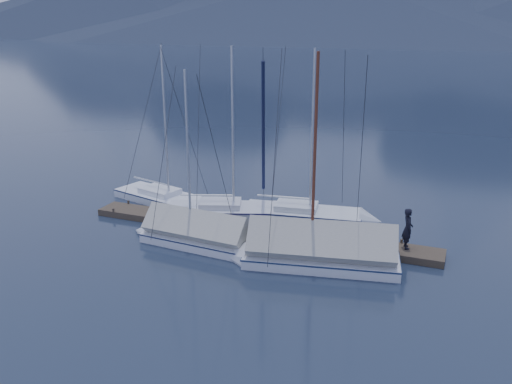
# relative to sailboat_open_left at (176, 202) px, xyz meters

# --- Properties ---
(ground) EXTENTS (1000.00, 1000.00, 0.00)m
(ground) POSITION_rel_sailboat_open_left_xyz_m (5.90, -4.31, -0.17)
(ground) COLOR black
(ground) RESTS_ON ground
(dock) EXTENTS (18.00, 1.50, 0.54)m
(dock) POSITION_rel_sailboat_open_left_xyz_m (5.90, -2.31, -0.06)
(dock) COLOR #382D23
(dock) RESTS_ON ground
(mooring_posts) EXTENTS (15.12, 1.52, 0.35)m
(mooring_posts) POSITION_rel_sailboat_open_left_xyz_m (5.40, -2.31, 0.18)
(mooring_posts) COLOR #382D23
(mooring_posts) RESTS_ON ground
(sailboat_open_left) EXTENTS (7.71, 3.89, 9.81)m
(sailboat_open_left) POSITION_rel_sailboat_open_left_xyz_m (0.00, 0.00, 0.00)
(sailboat_open_left) COLOR white
(sailboat_open_left) RESTS_ON ground
(sailboat_open_mid) EXTENTS (7.74, 4.51, 9.88)m
(sailboat_open_mid) POSITION_rel_sailboat_open_left_xyz_m (4.25, -0.03, 0.00)
(sailboat_open_mid) COLOR silver
(sailboat_open_mid) RESTS_ON ground
(sailboat_open_right) EXTENTS (7.62, 3.37, 9.79)m
(sailboat_open_right) POSITION_rel_sailboat_open_left_xyz_m (8.30, 0.86, -0.00)
(sailboat_open_right) COLOR silver
(sailboat_open_right) RESTS_ON ground
(sailboat_covered_near) EXTENTS (8.06, 3.86, 10.08)m
(sailboat_covered_near) POSITION_rel_sailboat_open_left_xyz_m (9.27, -4.67, 0.33)
(sailboat_covered_near) COLOR silver
(sailboat_covered_near) RESTS_ON ground
(sailboat_covered_far) EXTENTS (6.53, 2.73, 9.00)m
(sailboat_covered_far) POSITION_rel_sailboat_open_left_xyz_m (3.35, -4.56, 0.27)
(sailboat_covered_far) COLOR silver
(sailboat_covered_far) RESTS_ON ground
(person) EXTENTS (0.64, 0.79, 1.88)m
(person) POSITION_rel_sailboat_open_left_xyz_m (13.17, -2.11, 1.11)
(person) COLOR black
(person) RESTS_ON dock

